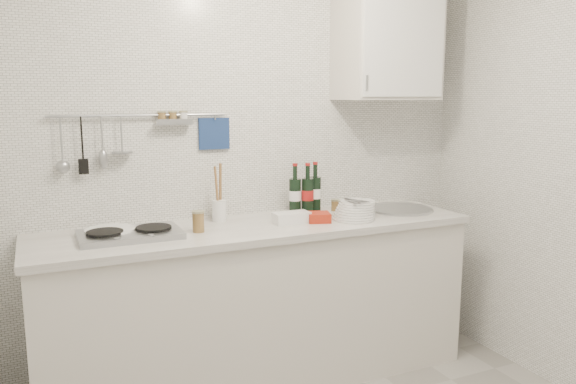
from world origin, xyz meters
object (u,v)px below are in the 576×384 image
(wall_cabinet, at_px, (388,42))
(plate_stack_hob, at_px, (109,233))
(wine_bottles, at_px, (306,189))
(utensil_crock, at_px, (219,208))
(plate_stack_sink, at_px, (355,210))

(wall_cabinet, height_order, plate_stack_hob, wall_cabinet)
(plate_stack_hob, distance_m, wine_bottles, 1.16)
(wall_cabinet, distance_m, wine_bottles, 1.03)
(utensil_crock, bearing_deg, wall_cabinet, -2.50)
(utensil_crock, bearing_deg, wine_bottles, -3.57)
(plate_stack_hob, bearing_deg, plate_stack_sink, -6.69)
(plate_stack_sink, relative_size, wine_bottles, 0.87)
(utensil_crock, bearing_deg, plate_stack_hob, -170.15)
(plate_stack_hob, bearing_deg, wine_bottles, 3.68)
(wall_cabinet, relative_size, plate_stack_sink, 2.61)
(wine_bottles, bearing_deg, plate_stack_hob, -176.32)
(wall_cabinet, height_order, wine_bottles, wall_cabinet)
(plate_stack_sink, bearing_deg, utensil_crock, 160.16)
(wine_bottles, bearing_deg, utensil_crock, 176.43)
(plate_stack_sink, distance_m, utensil_crock, 0.78)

